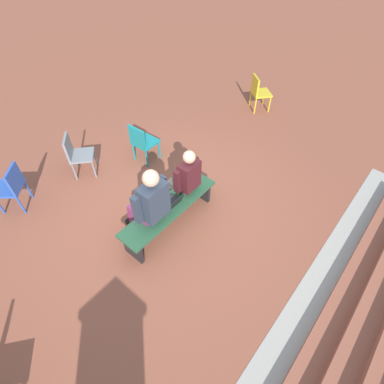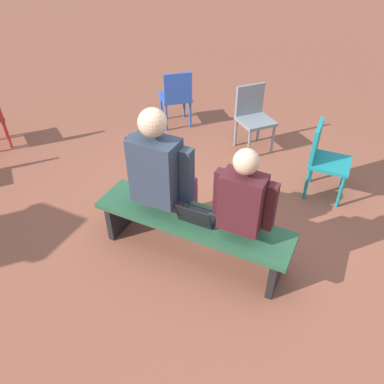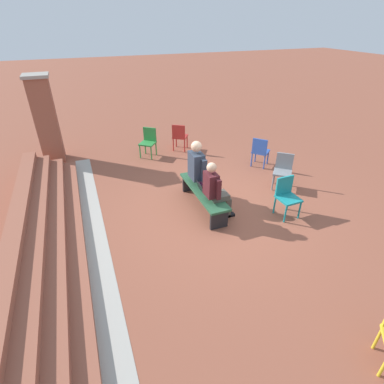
% 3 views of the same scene
% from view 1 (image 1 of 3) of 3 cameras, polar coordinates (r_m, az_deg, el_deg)
% --- Properties ---
extents(ground_plane, '(60.00, 60.00, 0.00)m').
position_cam_1_polar(ground_plane, '(5.22, -4.77, -3.49)').
color(ground_plane, brown).
extents(concrete_strip, '(7.19, 0.40, 0.01)m').
position_cam_1_polar(concrete_strip, '(4.51, 19.80, -21.10)').
color(concrete_strip, '#A8A399').
rests_on(concrete_strip, ground).
extents(brick_steps, '(6.39, 1.20, 0.60)m').
position_cam_1_polar(brick_steps, '(4.44, 32.50, -25.58)').
color(brick_steps, '#93513D').
rests_on(brick_steps, ground).
extents(bench, '(1.80, 0.44, 0.45)m').
position_cam_1_polar(bench, '(4.76, -4.33, -3.48)').
color(bench, '#285638').
rests_on(bench, ground).
extents(person_student, '(0.50, 0.64, 1.28)m').
position_cam_1_polar(person_student, '(4.76, -1.43, 2.65)').
color(person_student, '#4C473D').
rests_on(person_student, ground).
extents(person_adult, '(0.60, 0.76, 1.44)m').
position_cam_1_polar(person_adult, '(4.36, -8.18, -2.06)').
color(person_adult, '#7F2D5B').
rests_on(person_adult, ground).
extents(laptop, '(0.32, 0.29, 0.21)m').
position_cam_1_polar(laptop, '(4.67, -3.83, -2.00)').
color(laptop, black).
rests_on(laptop, bench).
extents(plastic_chair_near_bench_left, '(0.43, 0.43, 0.84)m').
position_cam_1_polar(plastic_chair_near_bench_left, '(5.92, -9.45, 9.51)').
color(plastic_chair_near_bench_left, teal).
rests_on(plastic_chair_near_bench_left, ground).
extents(plastic_chair_mid_courtyard, '(0.59, 0.59, 0.84)m').
position_cam_1_polar(plastic_chair_mid_courtyard, '(5.76, -31.11, 1.03)').
color(plastic_chair_mid_courtyard, '#2D56B7').
rests_on(plastic_chair_mid_courtyard, ground).
extents(plastic_chair_by_pillar, '(0.59, 0.59, 0.84)m').
position_cam_1_polar(plastic_chair_by_pillar, '(5.95, -21.09, 6.91)').
color(plastic_chair_by_pillar, gray).
rests_on(plastic_chair_by_pillar, ground).
extents(plastic_chair_far_left, '(0.59, 0.59, 0.84)m').
position_cam_1_polar(plastic_chair_far_left, '(7.66, 12.58, 18.27)').
color(plastic_chair_far_left, gold).
rests_on(plastic_chair_far_left, ground).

